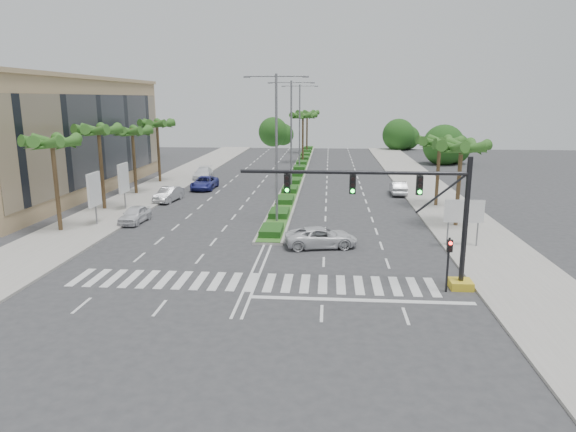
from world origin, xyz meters
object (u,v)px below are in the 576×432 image
car_parked_a (135,215)px  car_parked_d (203,174)px  car_parked_b (169,194)px  car_crossing (321,237)px  car_right (398,188)px  car_parked_c (205,183)px

car_parked_a → car_parked_d: 23.59m
car_parked_b → car_crossing: 21.66m
car_parked_d → car_crossing: car_parked_d is taller
car_crossing → car_right: bearing=-31.8°
car_parked_c → car_right: size_ratio=1.18×
car_parked_c → car_crossing: (13.66, -22.34, -0.03)m
car_right → car_parked_d: bearing=-19.6°
car_parked_d → car_crossing: bearing=-66.5°
car_parked_b → car_parked_c: car_parked_c is taller
car_parked_b → car_parked_d: car_parked_d is taller
car_parked_d → car_crossing: 33.37m
car_parked_d → car_right: 25.11m
car_parked_c → car_parked_d: (-1.92, 7.17, 0.02)m
car_parked_c → car_parked_b: bearing=-104.7°
car_parked_b → car_parked_d: size_ratio=0.85×
car_parked_a → car_right: bearing=34.7°
car_parked_b → car_parked_c: bearing=83.1°
car_parked_b → car_parked_c: 7.53m
car_parked_a → car_parked_c: size_ratio=0.78×
car_parked_d → car_right: bearing=-24.9°
car_right → car_parked_a: bearing=33.2°
car_parked_b → car_right: bearing=21.3°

